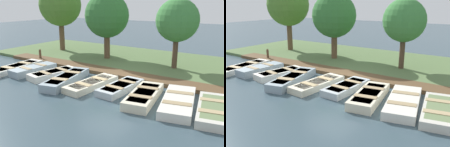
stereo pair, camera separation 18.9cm
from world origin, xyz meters
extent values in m
plane|color=#384C56|center=(0.00, 0.00, 0.00)|extent=(80.00, 80.00, 0.00)
cube|color=#567042|center=(-5.00, 0.00, 0.10)|extent=(8.00, 24.00, 0.19)
cube|color=brown|center=(-1.44, 0.00, 0.10)|extent=(1.19, 18.32, 0.20)
cube|color=silver|center=(1.10, -6.09, 0.15)|extent=(3.59, 1.34, 0.31)
cube|color=beige|center=(1.10, -6.09, 0.30)|extent=(2.94, 1.06, 0.02)
cube|color=tan|center=(1.76, -6.03, 0.32)|extent=(0.44, 0.96, 0.03)
cube|color=tan|center=(0.43, -6.15, 0.32)|extent=(0.44, 0.96, 0.03)
cube|color=#8C9EA8|center=(0.99, -4.64, 0.20)|extent=(2.79, 1.15, 0.41)
cube|color=beige|center=(0.99, -4.64, 0.39)|extent=(2.28, 0.91, 0.03)
cube|color=tan|center=(1.51, -4.68, 0.42)|extent=(0.33, 0.91, 0.03)
cube|color=tan|center=(0.47, -4.61, 0.42)|extent=(0.33, 0.91, 0.03)
cube|color=silver|center=(0.88, -3.10, 0.17)|extent=(2.91, 1.49, 0.35)
cube|color=beige|center=(0.88, -3.10, 0.33)|extent=(2.38, 1.18, 0.03)
cube|color=tan|center=(1.40, -3.20, 0.36)|extent=(0.44, 0.94, 0.03)
cube|color=tan|center=(0.36, -3.00, 0.36)|extent=(0.44, 0.94, 0.03)
cube|color=#8C9EA8|center=(1.26, -1.74, 0.20)|extent=(3.66, 1.75, 0.40)
cube|color=teal|center=(1.26, -1.74, 0.38)|extent=(2.99, 1.40, 0.03)
cube|color=tan|center=(1.91, -1.58, 0.41)|extent=(0.55, 0.94, 0.03)
cube|color=tan|center=(0.60, -1.90, 0.41)|extent=(0.55, 0.94, 0.03)
cube|color=beige|center=(1.07, -0.22, 0.16)|extent=(3.14, 1.23, 0.31)
cube|color=#994C33|center=(1.07, -0.22, 0.30)|extent=(2.57, 0.97, 0.02)
cube|color=tan|center=(1.66, -0.26, 0.32)|extent=(0.38, 0.94, 0.03)
cube|color=tan|center=(0.49, -0.18, 0.32)|extent=(0.38, 0.94, 0.03)
cube|color=#B2BCC1|center=(0.69, 1.24, 0.16)|extent=(2.80, 1.12, 0.32)
cube|color=beige|center=(0.69, 1.24, 0.30)|extent=(2.30, 0.88, 0.03)
cube|color=tan|center=(1.22, 1.21, 0.33)|extent=(0.32, 0.93, 0.03)
cube|color=tan|center=(0.17, 1.26, 0.33)|extent=(0.32, 0.93, 0.03)
cube|color=beige|center=(1.15, 2.70, 0.18)|extent=(3.16, 1.56, 0.37)
cube|color=#4C709E|center=(1.15, 2.70, 0.35)|extent=(2.58, 1.24, 0.03)
cube|color=tan|center=(1.71, 2.80, 0.38)|extent=(0.47, 1.00, 0.03)
cube|color=tan|center=(0.58, 2.60, 0.38)|extent=(0.47, 1.00, 0.03)
cube|color=silver|center=(0.95, 4.14, 0.18)|extent=(3.43, 1.90, 0.35)
cube|color=beige|center=(0.95, 4.14, 0.34)|extent=(2.80, 1.52, 0.03)
cube|color=tan|center=(1.55, 4.28, 0.36)|extent=(0.57, 1.14, 0.03)
cube|color=tan|center=(0.35, 4.00, 0.36)|extent=(0.57, 1.14, 0.03)
cube|color=beige|center=(0.96, 5.49, 0.16)|extent=(3.20, 1.68, 0.32)
cube|color=#6B7F51|center=(0.96, 5.49, 0.31)|extent=(2.62, 1.34, 0.03)
cube|color=tan|center=(1.53, 5.60, 0.34)|extent=(0.50, 1.05, 0.03)
cube|color=tan|center=(0.40, 5.38, 0.34)|extent=(0.50, 1.05, 0.03)
cylinder|color=brown|center=(-1.39, -6.78, 0.38)|extent=(0.16, 0.16, 0.75)
sphere|color=brown|center=(-1.39, -6.78, 0.78)|extent=(0.14, 0.14, 0.14)
cylinder|color=brown|center=(-4.65, -7.78, 1.46)|extent=(0.42, 0.42, 2.92)
sphere|color=#4C7A2D|center=(-4.65, -7.78, 3.84)|extent=(3.37, 3.37, 3.37)
cylinder|color=brown|center=(-4.08, -2.86, 1.17)|extent=(0.41, 0.41, 2.34)
sphere|color=#337033|center=(-4.08, -2.86, 3.18)|extent=(3.04, 3.04, 3.04)
cylinder|color=#4C3828|center=(-4.08, 2.12, 1.18)|extent=(0.31, 0.31, 2.36)
sphere|color=#3D7F3D|center=(-4.08, 2.12, 3.05)|extent=(2.51, 2.51, 2.51)
camera|label=1|loc=(10.27, 7.10, 4.10)|focal=40.00mm
camera|label=2|loc=(10.16, 7.26, 4.10)|focal=40.00mm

